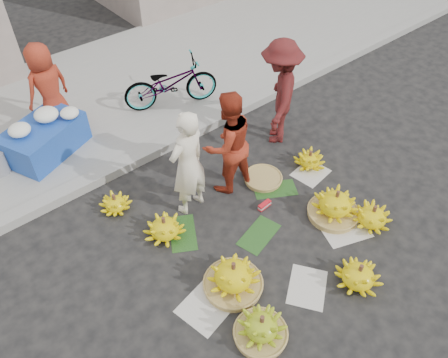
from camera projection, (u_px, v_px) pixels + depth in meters
ground at (255, 223)px, 6.24m from camera, size 80.00×80.00×0.00m
curb at (167, 143)px, 7.41m from camera, size 40.00×0.25×0.15m
sidewalk at (107, 92)px, 8.58m from camera, size 40.00×4.00×0.12m
newspaper_scatter at (295, 258)px, 5.79m from camera, size 3.20×1.80×0.00m
banana_leaves at (240, 218)px, 6.30m from camera, size 2.00×1.00×0.00m
banana_bunch_0 at (233, 277)px, 5.34m from camera, size 0.83×0.83×0.49m
banana_bunch_1 at (261, 328)px, 4.89m from camera, size 0.61×0.61×0.43m
banana_bunch_2 at (358, 275)px, 5.42m from camera, size 0.59×0.59×0.36m
banana_bunch_3 at (372, 216)px, 6.13m from camera, size 0.68×0.68×0.35m
banana_bunch_4 at (335, 205)px, 6.20m from camera, size 0.85×0.85×0.49m
banana_bunch_5 at (310, 160)px, 7.03m from camera, size 0.59×0.59×0.30m
banana_bunch_6 at (164, 227)px, 5.98m from camera, size 0.67×0.67×0.35m
banana_bunch_7 at (115, 203)px, 6.35m from camera, size 0.49×0.49×0.28m
basket_spare at (263, 179)px, 6.85m from camera, size 0.62×0.62×0.07m
incense_stack at (265, 205)px, 6.41m from camera, size 0.22×0.08×0.09m
vendor_cream at (188, 164)px, 5.89m from camera, size 0.67×0.50×1.67m
vendor_red at (228, 144)px, 6.22m from camera, size 0.85×0.68×1.65m
man_striped at (279, 93)px, 7.03m from camera, size 1.31×1.29×1.81m
flower_table at (45, 137)px, 6.99m from camera, size 1.46×1.22×0.73m
flower_vendor at (48, 88)px, 7.15m from camera, size 0.85×0.65×1.54m
bicycle at (171, 83)px, 7.86m from camera, size 1.17×1.82×0.90m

